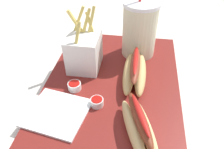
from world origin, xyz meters
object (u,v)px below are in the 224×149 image
object	(u,v)px
ketchup_cup_1	(97,102)
hot_dog_1	(139,126)
hot_dog_2	(135,71)
napkin_stack	(57,113)
fries_basket	(84,51)
ketchup_cup_2	(74,86)
soda_cup	(140,29)

from	to	relation	value
ketchup_cup_1	hot_dog_1	bearing A→B (deg)	-123.78
hot_dog_2	napkin_stack	world-z (taller)	hot_dog_2
fries_basket	ketchup_cup_2	world-z (taller)	fries_basket
fries_basket	hot_dog_1	bearing A→B (deg)	-142.40
soda_cup	hot_dog_2	size ratio (longest dim) A/B	1.49
soda_cup	napkin_stack	world-z (taller)	soda_cup
soda_cup	hot_dog_2	distance (m)	0.14
soda_cup	ketchup_cup_2	xyz separation A→B (m)	(-0.19, 0.15, -0.07)
soda_cup	ketchup_cup_1	xyz separation A→B (m)	(-0.24, 0.08, -0.07)
ketchup_cup_1	napkin_stack	distance (m)	0.09
hot_dog_1	hot_dog_2	bearing A→B (deg)	6.45
hot_dog_2	ketchup_cup_1	world-z (taller)	hot_dog_2
napkin_stack	ketchup_cup_2	bearing A→B (deg)	-12.24
soda_cup	fries_basket	xyz separation A→B (m)	(-0.09, 0.15, -0.03)
soda_cup	hot_dog_1	world-z (taller)	soda_cup
soda_cup	fries_basket	size ratio (longest dim) A/B	1.51
ketchup_cup_1	napkin_stack	xyz separation A→B (m)	(-0.04, 0.09, -0.01)
ketchup_cup_1	hot_dog_2	bearing A→B (deg)	-37.19
hot_dog_1	ketchup_cup_2	world-z (taller)	hot_dog_1
hot_dog_2	ketchup_cup_2	xyz separation A→B (m)	(-0.06, 0.15, -0.02)
soda_cup	ketchup_cup_2	bearing A→B (deg)	141.36
ketchup_cup_2	soda_cup	bearing A→B (deg)	-38.64
fries_basket	ketchup_cup_2	size ratio (longest dim) A/B	4.98
soda_cup	ketchup_cup_2	size ratio (longest dim) A/B	7.51
soda_cup	fries_basket	world-z (taller)	soda_cup
hot_dog_1	ketchup_cup_2	xyz separation A→B (m)	(0.11, 0.17, -0.02)
hot_dog_2	hot_dog_1	bearing A→B (deg)	-173.55
fries_basket	hot_dog_2	distance (m)	0.15
ketchup_cup_1	ketchup_cup_2	world-z (taller)	same
hot_dog_1	ketchup_cup_1	size ratio (longest dim) A/B	5.31
soda_cup	ketchup_cup_2	world-z (taller)	soda_cup
hot_dog_1	ketchup_cup_2	size ratio (longest dim) A/B	4.89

